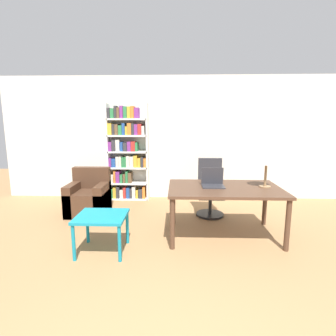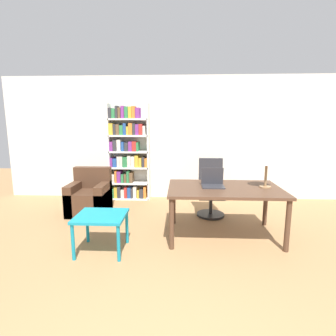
% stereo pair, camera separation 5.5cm
% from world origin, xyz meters
% --- Properties ---
extents(wall_back, '(8.00, 0.06, 2.70)m').
position_xyz_m(wall_back, '(0.00, 4.53, 1.35)').
color(wall_back, silver).
rests_on(wall_back, ground_plane).
extents(desk, '(1.65, 1.04, 0.76)m').
position_xyz_m(desk, '(0.61, 2.48, 0.67)').
color(desk, '#4C3323').
rests_on(desk, ground_plane).
extents(laptop, '(0.33, 0.26, 0.28)m').
position_xyz_m(laptop, '(0.44, 2.54, 0.81)').
color(laptop, '#2D2D33').
rests_on(laptop, desk).
extents(table_lamp, '(0.34, 0.34, 0.52)m').
position_xyz_m(table_lamp, '(1.21, 2.52, 1.17)').
color(table_lamp, olive).
rests_on(table_lamp, desk).
extents(office_chair, '(0.50, 0.50, 1.05)m').
position_xyz_m(office_chair, '(0.52, 3.41, 0.46)').
color(office_chair, black).
rests_on(office_chair, ground_plane).
extents(side_table_blue, '(0.64, 0.58, 0.51)m').
position_xyz_m(side_table_blue, '(-1.09, 1.91, 0.44)').
color(side_table_blue, teal).
rests_on(side_table_blue, ground_plane).
extents(armchair, '(0.71, 0.68, 0.85)m').
position_xyz_m(armchair, '(-1.76, 3.39, 0.29)').
color(armchair, '#472D1E').
rests_on(armchair, ground_plane).
extents(bookshelf, '(0.89, 0.28, 2.10)m').
position_xyz_m(bookshelf, '(-1.21, 4.34, 1.01)').
color(bookshelf, white).
rests_on(bookshelf, ground_plane).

